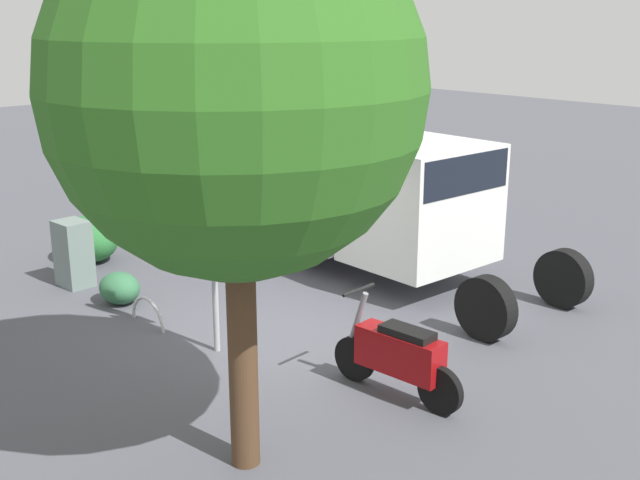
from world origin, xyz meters
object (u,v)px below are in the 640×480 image
object	(u,v)px
box_truck_near	(330,174)
stop_sign	(211,202)
street_tree	(235,90)
bike_rack_hoop	(148,325)
motorcycle	(398,356)
utility_cabinet	(74,254)

from	to	relation	value
box_truck_near	stop_sign	world-z (taller)	stop_sign
street_tree	bike_rack_hoop	world-z (taller)	street_tree
motorcycle	stop_sign	size ratio (longest dim) A/B	0.59
motorcycle	box_truck_near	bearing A→B (deg)	-40.01
box_truck_near	bike_rack_hoop	xyz separation A→B (m)	(-0.68, 4.21, -1.54)
motorcycle	street_tree	size ratio (longest dim) A/B	0.33
bike_rack_hoop	motorcycle	bearing A→B (deg)	-165.26
motorcycle	bike_rack_hoop	xyz separation A→B (m)	(3.91, 1.03, -0.52)
box_truck_near	bike_rack_hoop	distance (m)	4.53
motorcycle	stop_sign	distance (m)	3.03
stop_sign	utility_cabinet	size ratio (longest dim) A/B	2.78
street_tree	utility_cabinet	distance (m)	7.00
stop_sign	street_tree	world-z (taller)	street_tree
utility_cabinet	street_tree	bearing A→B (deg)	169.56
stop_sign	bike_rack_hoop	distance (m)	2.48
stop_sign	bike_rack_hoop	bearing A→B (deg)	8.40
box_truck_near	stop_sign	size ratio (longest dim) A/B	2.60
utility_cabinet	box_truck_near	bearing A→B (deg)	-111.04
motorcycle	street_tree	bearing A→B (deg)	82.93
bike_rack_hoop	box_truck_near	bearing A→B (deg)	-80.82
motorcycle	street_tree	xyz separation A→B (m)	(0.07, 2.17, 3.17)
box_truck_near	motorcycle	world-z (taller)	box_truck_near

